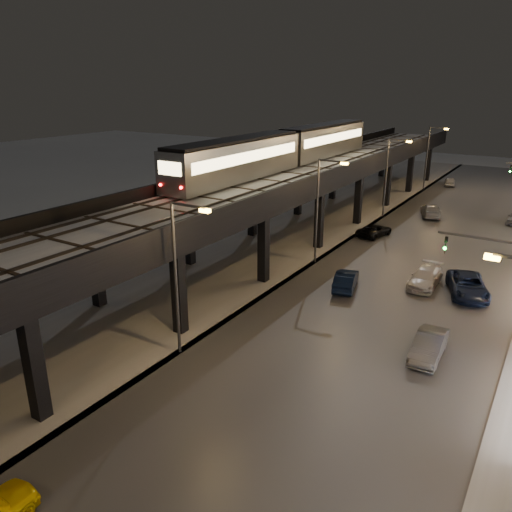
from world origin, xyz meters
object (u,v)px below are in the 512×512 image
Objects in this scene: subway_train at (287,148)px; car_mid_silver at (374,231)px; car_near_white at (346,281)px; car_far_white at (450,182)px; car_onc_dark at (468,286)px; car_onc_white at (425,278)px; car_mid_dark at (431,211)px; car_onc_silver at (429,347)px.

car_mid_silver is (9.52, 1.43, -7.80)m from subway_train.
car_far_white is at bearing -101.41° from car_near_white.
car_onc_dark is 1.14× the size of car_onc_white.
car_mid_dark is 23.19m from car_onc_dark.
car_onc_silver is (10.63, -21.17, 0.09)m from car_mid_silver.
car_onc_white reaches higher than car_mid_silver.
car_near_white reaches higher than car_far_white.
car_mid_silver is 15.27m from car_onc_dark.
car_mid_silver is at bearing 77.85° from car_far_white.
car_onc_dark reaches higher than car_onc_white.
car_near_white is 1.14× the size of car_far_white.
subway_train is 35.18m from car_far_white.
car_onc_white is at bearing 103.20° from car_onc_silver.
car_far_white is 42.45m from car_onc_white.
car_onc_white is (-3.09, 0.16, -0.07)m from car_onc_dark.
car_onc_silver is at bearing -110.19° from car_onc_dark.
subway_train is 19.42m from car_near_white.
car_onc_silver is at bearing 128.98° from car_mid_silver.
subway_train is at bearing 151.57° from car_onc_white.
car_near_white is (12.32, -12.87, -7.72)m from subway_train.
car_mid_dark is at bearing 101.52° from car_onc_silver.
car_onc_silver is 10.42m from car_onc_dark.
car_near_white is at bearing -46.24° from subway_train.
car_onc_silver is 0.79× the size of car_onc_dark.
car_mid_dark is 1.06× the size of car_onc_white.
car_onc_silver is at bearing -44.39° from subway_train.
car_near_white is at bearing -175.19° from car_onc_dark.
car_near_white is 0.78× the size of car_onc_dark.
car_mid_dark is at bearing 102.20° from car_onc_white.
car_far_white is (0.78, 31.29, 0.02)m from car_mid_silver.
car_onc_white is (17.28, -9.15, -7.72)m from subway_train.
car_near_white is 14.58m from car_mid_silver.
subway_train is 19.18m from car_mid_dark.
car_onc_white is at bearing 88.73° from car_far_white.
car_onc_white is at bearing -157.08° from car_near_white.
car_near_white is at bearing -143.65° from car_onc_white.
car_onc_dark is at bearing 91.58° from car_mid_dark.
car_far_white is (10.30, 32.72, -7.78)m from subway_train.
car_onc_dark is (8.04, 3.55, 0.06)m from car_near_white.
car_mid_dark is 1.35× the size of car_far_white.
car_onc_dark is (10.07, -42.04, 0.12)m from car_far_white.
car_mid_silver is 0.88× the size of car_mid_dark.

